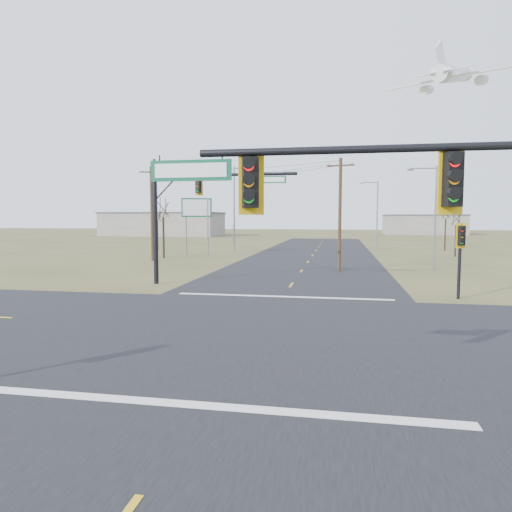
% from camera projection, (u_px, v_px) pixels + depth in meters
% --- Properties ---
extents(ground, '(320.00, 320.00, 0.00)m').
position_uv_depth(ground, '(260.00, 329.00, 17.96)').
color(ground, olive).
rests_on(ground, ground).
extents(road_ew, '(160.00, 14.00, 0.02)m').
position_uv_depth(road_ew, '(260.00, 329.00, 17.96)').
color(road_ew, black).
rests_on(road_ew, ground).
extents(road_ns, '(14.00, 160.00, 0.02)m').
position_uv_depth(road_ns, '(260.00, 329.00, 17.96)').
color(road_ns, black).
rests_on(road_ns, ground).
extents(stop_bar_near, '(12.00, 0.40, 0.01)m').
position_uv_depth(stop_bar_near, '(204.00, 405.00, 10.61)').
color(stop_bar_near, silver).
rests_on(stop_bar_near, road_ns).
extents(stop_bar_far, '(12.00, 0.40, 0.01)m').
position_uv_depth(stop_bar_far, '(283.00, 297.00, 25.31)').
color(stop_bar_far, silver).
rests_on(stop_bar_far, road_ns).
extents(mast_arm_near, '(10.33, 0.58, 6.35)m').
position_uv_depth(mast_arm_near, '(453.00, 205.00, 8.88)').
color(mast_arm_near, black).
rests_on(mast_arm_near, ground).
extents(mast_arm_far, '(9.55, 0.50, 7.74)m').
position_uv_depth(mast_arm_far, '(196.00, 200.00, 29.56)').
color(mast_arm_far, black).
rests_on(mast_arm_far, ground).
extents(pedestal_signal_ne, '(0.66, 0.56, 4.14)m').
position_uv_depth(pedestal_signal_ne, '(461.00, 243.00, 24.36)').
color(pedestal_signal_ne, black).
rests_on(pedestal_signal_ne, ground).
extents(utility_pole_near, '(2.23, 0.53, 9.19)m').
position_uv_depth(utility_pole_near, '(340.00, 213.00, 36.89)').
color(utility_pole_near, '#492F1F').
rests_on(utility_pole_near, ground).
extents(utility_pole_far, '(2.31, 0.68, 9.62)m').
position_uv_depth(utility_pole_far, '(152.00, 212.00, 46.44)').
color(utility_pole_far, '#492F1F').
rests_on(utility_pole_far, ground).
extents(highway_sign, '(3.39, 1.36, 6.75)m').
position_uv_depth(highway_sign, '(197.00, 215.00, 54.30)').
color(highway_sign, slate).
rests_on(highway_sign, ground).
extents(streetlight_a, '(2.44, 0.36, 8.73)m').
position_uv_depth(streetlight_a, '(433.00, 212.00, 38.20)').
color(streetlight_a, slate).
rests_on(streetlight_a, ground).
extents(streetlight_b, '(2.71, 0.34, 9.70)m').
position_uv_depth(streetlight_b, '(376.00, 211.00, 65.92)').
color(streetlight_b, slate).
rests_on(streetlight_b, ground).
extents(streetlight_c, '(3.04, 0.32, 10.92)m').
position_uv_depth(streetlight_c, '(236.00, 204.00, 58.34)').
color(streetlight_c, slate).
rests_on(streetlight_c, ground).
extents(bare_tree_a, '(3.75, 3.75, 7.00)m').
position_uv_depth(bare_tree_a, '(163.00, 207.00, 49.45)').
color(bare_tree_a, black).
rests_on(bare_tree_a, ground).
extents(bare_tree_b, '(3.01, 3.01, 6.02)m').
position_uv_depth(bare_tree_b, '(157.00, 215.00, 61.01)').
color(bare_tree_b, black).
rests_on(bare_tree_b, ground).
extents(bare_tree_c, '(3.05, 3.05, 5.74)m').
position_uv_depth(bare_tree_c, '(456.00, 217.00, 51.39)').
color(bare_tree_c, black).
rests_on(bare_tree_c, ground).
extents(bare_tree_d, '(2.79, 2.79, 6.40)m').
position_uv_depth(bare_tree_d, '(446.00, 212.00, 60.73)').
color(bare_tree_d, black).
rests_on(bare_tree_d, ground).
extents(warehouse_left, '(28.00, 14.00, 5.50)m').
position_uv_depth(warehouse_left, '(163.00, 225.00, 113.13)').
color(warehouse_left, '#9F998D').
rests_on(warehouse_left, ground).
extents(warehouse_mid, '(20.00, 12.00, 5.00)m').
position_uv_depth(warehouse_mid, '(423.00, 225.00, 121.10)').
color(warehouse_mid, '#9F998D').
rests_on(warehouse_mid, ground).
extents(jet_airliner, '(25.01, 25.47, 12.10)m').
position_uv_depth(jet_airliner, '(453.00, 74.00, 84.88)').
color(jet_airliner, white).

